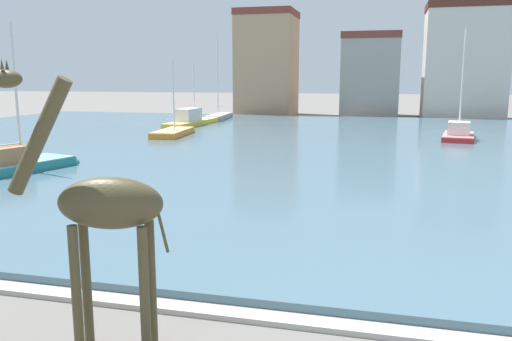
# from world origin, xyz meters

# --- Properties ---
(harbor_water) EXTENTS (77.60, 50.10, 0.31)m
(harbor_water) POSITION_xyz_m (0.00, 32.89, 0.15)
(harbor_water) COLOR #476675
(harbor_water) RESTS_ON ground
(quay_edge_coping) EXTENTS (77.60, 0.50, 0.12)m
(quay_edge_coping) POSITION_xyz_m (0.00, 7.59, 0.06)
(quay_edge_coping) COLOR #ADA89E
(quay_edge_coping) RESTS_ON ground
(giraffe_statue) EXTENTS (2.85, 0.99, 5.01)m
(giraffe_statue) POSITION_xyz_m (-2.16, 5.85, 2.56)
(giraffe_statue) COLOR #4C4228
(giraffe_statue) RESTS_ON ground
(sailboat_grey) EXTENTS (2.26, 7.78, 8.94)m
(sailboat_grey) POSITION_xyz_m (-14.82, 50.11, 0.45)
(sailboat_grey) COLOR #939399
(sailboat_grey) RESTS_ON ground
(sailboat_red) EXTENTS (2.80, 6.07, 8.07)m
(sailboat_red) POSITION_xyz_m (7.56, 38.02, 0.54)
(sailboat_red) COLOR red
(sailboat_red) RESTS_ON ground
(sailboat_teal) EXTENTS (3.62, 6.69, 7.23)m
(sailboat_teal) POSITION_xyz_m (-14.48, 19.25, 0.53)
(sailboat_teal) COLOR teal
(sailboat_teal) RESTS_ON ground
(sailboat_orange) EXTENTS (2.45, 6.30, 5.98)m
(sailboat_orange) POSITION_xyz_m (-13.43, 35.42, 0.40)
(sailboat_orange) COLOR orange
(sailboat_orange) RESTS_ON ground
(sailboat_yellow) EXTENTS (2.55, 9.71, 5.90)m
(sailboat_yellow) POSITION_xyz_m (-15.10, 43.93, 0.59)
(sailboat_yellow) COLOR gold
(sailboat_yellow) RESTS_ON ground
(townhouse_narrow_midrow) EXTENTS (7.07, 7.06, 12.79)m
(townhouse_narrow_midrow) POSITION_xyz_m (-12.31, 62.33, 6.41)
(townhouse_narrow_midrow) COLOR tan
(townhouse_narrow_midrow) RESTS_ON ground
(townhouse_wide_warehouse) EXTENTS (6.84, 7.57, 9.89)m
(townhouse_wide_warehouse) POSITION_xyz_m (0.36, 63.36, 4.96)
(townhouse_wide_warehouse) COLOR gray
(townhouse_wide_warehouse) RESTS_ON ground
(townhouse_corner_house) EXTENTS (8.96, 5.92, 12.91)m
(townhouse_corner_house) POSITION_xyz_m (10.77, 62.02, 6.47)
(townhouse_corner_house) COLOR beige
(townhouse_corner_house) RESTS_ON ground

